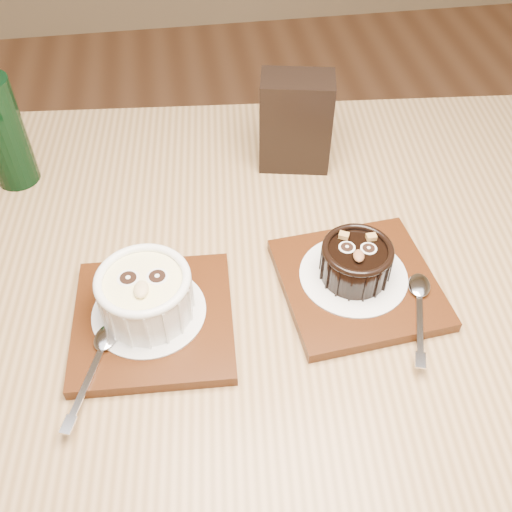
{
  "coord_description": "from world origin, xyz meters",
  "views": [
    {
      "loc": [
        -0.16,
        -0.19,
        1.31
      ],
      "look_at": [
        -0.09,
        0.26,
        0.81
      ],
      "focal_mm": 42.0,
      "sensor_mm": 36.0,
      "label": 1
    }
  ],
  "objects_px": {
    "tray_left": "(154,320)",
    "condiment_stand": "(296,122)",
    "tray_right": "(358,284)",
    "green_bottle": "(1,128)",
    "ramekin_white": "(145,293)",
    "ramekin_dark": "(356,260)",
    "table": "(246,332)"
  },
  "relations": [
    {
      "from": "table",
      "to": "ramekin_dark",
      "type": "height_order",
      "value": "ramekin_dark"
    },
    {
      "from": "ramekin_dark",
      "to": "green_bottle",
      "type": "relative_size",
      "value": 0.37
    },
    {
      "from": "ramekin_dark",
      "to": "green_bottle",
      "type": "xyz_separation_m",
      "value": [
        -0.43,
        0.27,
        0.04
      ]
    },
    {
      "from": "tray_right",
      "to": "condiment_stand",
      "type": "distance_m",
      "value": 0.26
    },
    {
      "from": "tray_left",
      "to": "ramekin_white",
      "type": "bearing_deg",
      "value": 119.43
    },
    {
      "from": "tray_left",
      "to": "tray_right",
      "type": "height_order",
      "value": "same"
    },
    {
      "from": "tray_left",
      "to": "tray_right",
      "type": "relative_size",
      "value": 1.0
    },
    {
      "from": "tray_left",
      "to": "table",
      "type": "bearing_deg",
      "value": 18.83
    },
    {
      "from": "table",
      "to": "condiment_stand",
      "type": "height_order",
      "value": "condiment_stand"
    },
    {
      "from": "ramekin_dark",
      "to": "table",
      "type": "bearing_deg",
      "value": -172.65
    },
    {
      "from": "ramekin_white",
      "to": "ramekin_dark",
      "type": "xyz_separation_m",
      "value": [
        0.25,
        0.02,
        -0.01
      ]
    },
    {
      "from": "ramekin_dark",
      "to": "condiment_stand",
      "type": "distance_m",
      "value": 0.25
    },
    {
      "from": "green_bottle",
      "to": "table",
      "type": "bearing_deg",
      "value": -40.83
    },
    {
      "from": "ramekin_white",
      "to": "green_bottle",
      "type": "distance_m",
      "value": 0.34
    },
    {
      "from": "tray_right",
      "to": "ramekin_dark",
      "type": "xyz_separation_m",
      "value": [
        -0.01,
        0.01,
        0.04
      ]
    },
    {
      "from": "tray_right",
      "to": "green_bottle",
      "type": "bearing_deg",
      "value": 147.46
    },
    {
      "from": "ramekin_dark",
      "to": "condiment_stand",
      "type": "bearing_deg",
      "value": 108.66
    },
    {
      "from": "tray_right",
      "to": "tray_left",
      "type": "bearing_deg",
      "value": -175.79
    },
    {
      "from": "ramekin_white",
      "to": "condiment_stand",
      "type": "height_order",
      "value": "condiment_stand"
    },
    {
      "from": "ramekin_white",
      "to": "green_bottle",
      "type": "xyz_separation_m",
      "value": [
        -0.18,
        0.29,
        0.04
      ]
    },
    {
      "from": "table",
      "to": "tray_left",
      "type": "relative_size",
      "value": 7.04
    },
    {
      "from": "tray_left",
      "to": "condiment_stand",
      "type": "distance_m",
      "value": 0.35
    },
    {
      "from": "tray_right",
      "to": "ramekin_dark",
      "type": "distance_m",
      "value": 0.04
    },
    {
      "from": "table",
      "to": "tray_right",
      "type": "distance_m",
      "value": 0.17
    },
    {
      "from": "green_bottle",
      "to": "ramekin_white",
      "type": "bearing_deg",
      "value": -57.79
    },
    {
      "from": "tray_left",
      "to": "ramekin_dark",
      "type": "height_order",
      "value": "ramekin_dark"
    },
    {
      "from": "tray_left",
      "to": "ramekin_dark",
      "type": "distance_m",
      "value": 0.25
    },
    {
      "from": "condiment_stand",
      "to": "green_bottle",
      "type": "height_order",
      "value": "green_bottle"
    },
    {
      "from": "green_bottle",
      "to": "ramekin_dark",
      "type": "bearing_deg",
      "value": -32.19
    },
    {
      "from": "table",
      "to": "tray_left",
      "type": "height_order",
      "value": "tray_left"
    },
    {
      "from": "condiment_stand",
      "to": "tray_right",
      "type": "bearing_deg",
      "value": -83.29
    },
    {
      "from": "ramekin_white",
      "to": "tray_right",
      "type": "bearing_deg",
      "value": 7.13
    }
  ]
}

